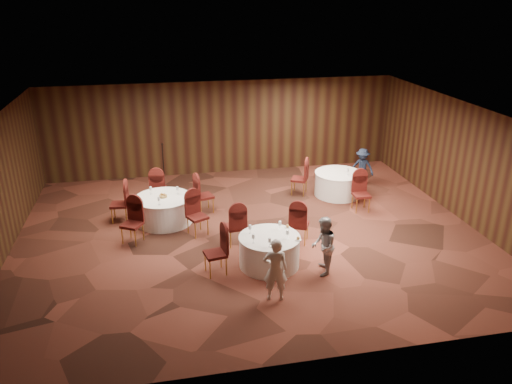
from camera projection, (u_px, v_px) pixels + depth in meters
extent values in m
plane|color=black|center=(250.00, 234.00, 13.20)|extent=(12.00, 12.00, 0.00)
plane|color=silver|center=(250.00, 115.00, 12.00)|extent=(12.00, 12.00, 0.00)
plane|color=black|center=(222.00, 128.00, 17.14)|extent=(12.00, 0.00, 12.00)
plane|color=black|center=(308.00, 282.00, 8.06)|extent=(12.00, 0.00, 12.00)
plane|color=black|center=(464.00, 162.00, 13.71)|extent=(0.00, 10.00, 10.00)
cylinder|color=white|center=(269.00, 251.00, 11.57)|extent=(1.40, 1.40, 0.72)
cylinder|color=white|center=(270.00, 237.00, 11.43)|extent=(1.42, 1.42, 0.03)
cylinder|color=white|center=(164.00, 210.00, 13.76)|extent=(1.54, 1.54, 0.72)
cylinder|color=white|center=(163.00, 198.00, 13.62)|extent=(1.57, 1.57, 0.03)
cylinder|color=white|center=(338.00, 184.00, 15.59)|extent=(1.45, 1.45, 0.72)
cylinder|color=white|center=(339.00, 173.00, 15.46)|extent=(1.48, 1.48, 0.03)
cylinder|color=silver|center=(253.00, 243.00, 11.15)|extent=(0.06, 0.06, 0.01)
cylinder|color=silver|center=(253.00, 240.00, 11.13)|extent=(0.01, 0.01, 0.11)
cone|color=silver|center=(253.00, 236.00, 11.09)|extent=(0.08, 0.08, 0.10)
cylinder|color=silver|center=(250.00, 233.00, 11.59)|extent=(0.06, 0.06, 0.01)
cylinder|color=silver|center=(250.00, 231.00, 11.56)|extent=(0.01, 0.01, 0.11)
cone|color=silver|center=(250.00, 227.00, 11.53)|extent=(0.08, 0.08, 0.10)
cylinder|color=silver|center=(280.00, 229.00, 11.78)|extent=(0.06, 0.06, 0.01)
cylinder|color=silver|center=(280.00, 227.00, 11.75)|extent=(0.01, 0.01, 0.11)
cone|color=silver|center=(280.00, 223.00, 11.71)|extent=(0.08, 0.08, 0.10)
cylinder|color=silver|center=(270.00, 246.00, 10.98)|extent=(0.06, 0.06, 0.01)
cylinder|color=silver|center=(270.00, 244.00, 10.96)|extent=(0.01, 0.01, 0.11)
cone|color=silver|center=(270.00, 240.00, 10.92)|extent=(0.08, 0.08, 0.10)
cylinder|color=silver|center=(287.00, 238.00, 11.34)|extent=(0.06, 0.06, 0.01)
cylinder|color=silver|center=(287.00, 236.00, 11.32)|extent=(0.01, 0.01, 0.11)
cone|color=silver|center=(287.00, 232.00, 11.28)|extent=(0.08, 0.08, 0.10)
cylinder|color=white|center=(273.00, 247.00, 10.97)|extent=(0.15, 0.15, 0.01)
sphere|color=#9E6B33|center=(273.00, 245.00, 10.95)|extent=(0.08, 0.08, 0.08)
cylinder|color=white|center=(298.00, 240.00, 11.27)|extent=(0.15, 0.15, 0.01)
sphere|color=#9E6B33|center=(298.00, 238.00, 11.26)|extent=(0.08, 0.08, 0.08)
cylinder|color=white|center=(287.00, 227.00, 11.86)|extent=(0.15, 0.15, 0.01)
sphere|color=#9E6B33|center=(287.00, 226.00, 11.84)|extent=(0.08, 0.08, 0.08)
cylinder|color=silver|center=(178.00, 194.00, 13.83)|extent=(0.06, 0.06, 0.01)
cylinder|color=silver|center=(177.00, 192.00, 13.81)|extent=(0.01, 0.01, 0.11)
cone|color=silver|center=(177.00, 188.00, 13.77)|extent=(0.08, 0.08, 0.10)
cylinder|color=silver|center=(151.00, 194.00, 13.83)|extent=(0.06, 0.06, 0.01)
cylinder|color=silver|center=(151.00, 192.00, 13.81)|extent=(0.01, 0.01, 0.11)
cone|color=silver|center=(151.00, 188.00, 13.77)|extent=(0.08, 0.08, 0.10)
cylinder|color=silver|center=(159.00, 204.00, 13.15)|extent=(0.06, 0.06, 0.01)
cylinder|color=silver|center=(159.00, 202.00, 13.13)|extent=(0.01, 0.01, 0.11)
cone|color=silver|center=(159.00, 199.00, 13.09)|extent=(0.08, 0.08, 0.10)
cylinder|color=brown|center=(163.00, 196.00, 13.60)|extent=(0.22, 0.22, 0.06)
sphere|color=#9E6B33|center=(162.00, 194.00, 13.59)|extent=(0.07, 0.07, 0.07)
sphere|color=#9E6B33|center=(164.00, 194.00, 13.57)|extent=(0.07, 0.07, 0.07)
cylinder|color=silver|center=(348.00, 175.00, 15.27)|extent=(0.06, 0.06, 0.01)
cylinder|color=silver|center=(348.00, 173.00, 15.25)|extent=(0.01, 0.01, 0.11)
cone|color=silver|center=(348.00, 170.00, 15.21)|extent=(0.08, 0.08, 0.10)
cylinder|color=black|center=(165.00, 187.00, 16.30)|extent=(0.24, 0.24, 0.02)
cylinder|color=black|center=(164.00, 166.00, 16.03)|extent=(0.02, 0.02, 1.47)
cylinder|color=black|center=(162.00, 144.00, 15.81)|extent=(0.04, 0.12, 0.04)
imported|color=silver|center=(275.00, 270.00, 10.17)|extent=(0.56, 0.42, 1.39)
imported|color=#A09FA4|center=(323.00, 246.00, 11.13)|extent=(0.69, 0.79, 1.37)
imported|color=#151E30|center=(362.00, 167.00, 16.30)|extent=(0.91, 0.88, 1.24)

